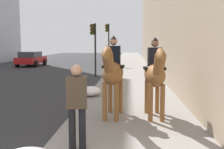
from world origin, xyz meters
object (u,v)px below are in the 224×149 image
Objects in this scene: mounted_horse_near at (113,72)px; traffic_light_near_curb at (94,41)px; car_near_lane at (31,59)px; mounted_horse_far at (155,74)px; pedestrian_greeting at (77,101)px; traffic_light_far_curb at (108,38)px.

traffic_light_near_curb is at bearing -164.40° from mounted_horse_near.
car_near_lane is (18.19, 9.26, -0.67)m from mounted_horse_near.
pedestrian_greeting is (-2.43, 1.74, -0.29)m from mounted_horse_far.
pedestrian_greeting is 0.48× the size of traffic_light_near_curb.
mounted_horse_near is 2.46m from pedestrian_greeting.
car_near_lane is (20.57, 8.71, -0.34)m from pedestrian_greeting.
mounted_horse_near is 20.42m from car_near_lane.
mounted_horse_far is at bearing -163.15° from traffic_light_near_curb.
pedestrian_greeting is at bearing -176.94° from traffic_light_far_curb.
mounted_horse_near is 0.60× the size of car_near_lane.
mounted_horse_far is (0.05, -1.19, -0.04)m from mounted_horse_near.
traffic_light_far_curb is (17.89, 1.63, 1.29)m from mounted_horse_near.
car_near_lane is (18.14, 10.45, -0.63)m from mounted_horse_far.
traffic_light_near_curb is (10.37, 1.94, 0.97)m from mounted_horse_near.
traffic_light_near_curb is (-7.82, -7.32, 1.64)m from car_near_lane.
traffic_light_near_curb reaches higher than mounted_horse_near.
mounted_horse_near is at bearing -21.78° from pedestrian_greeting.
car_near_lane is 1.09× the size of traffic_light_near_curb.
traffic_light_near_curb is (12.75, 1.39, 1.31)m from pedestrian_greeting.
mounted_horse_near is 1.37× the size of pedestrian_greeting.
mounted_horse_near is 0.57× the size of traffic_light_far_curb.
mounted_horse_near is at bearing -150.45° from car_near_lane.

